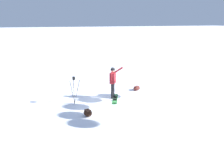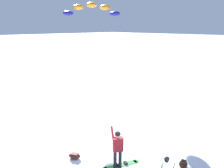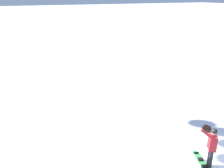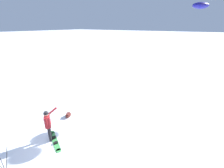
% 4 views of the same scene
% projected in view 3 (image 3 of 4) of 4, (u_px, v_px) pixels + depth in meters
% --- Properties ---
extents(ground_plane, '(300.00, 300.00, 0.00)m').
position_uv_depth(ground_plane, '(205.00, 161.00, 10.08)').
color(ground_plane, white).
extents(snowboarder, '(0.78, 0.48, 1.77)m').
position_uv_depth(snowboarder, '(212.00, 144.00, 9.33)').
color(snowboarder, black).
rests_on(snowboarder, ground_plane).
extents(snowboard, '(0.87, 1.65, 0.10)m').
position_uv_depth(snowboard, '(203.00, 164.00, 9.90)').
color(snowboard, '#3F994C').
rests_on(snowboard, ground_plane).
extents(gear_bag_small, '(0.48, 0.55, 0.31)m').
position_uv_depth(gear_bag_small, '(207.00, 129.00, 12.18)').
color(gear_bag_small, black).
rests_on(gear_bag_small, ground_plane).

